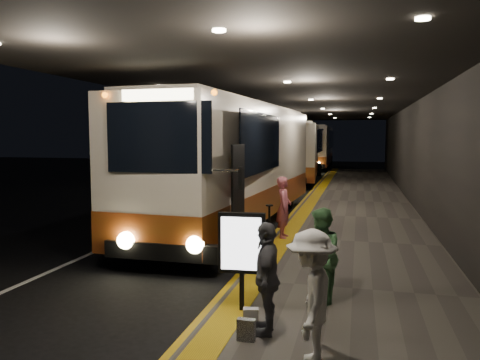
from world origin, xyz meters
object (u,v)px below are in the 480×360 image
at_px(passenger_waiting_green, 321,256).
at_px(info_sign, 242,245).
at_px(coach_second, 298,154).
at_px(coach_third, 316,149).
at_px(coach_main, 236,169).
at_px(passenger_waiting_white, 311,298).
at_px(bag_plain, 251,318).
at_px(passenger_boarding, 284,207).
at_px(bag_polka, 246,330).
at_px(stanchion_post, 269,230).
at_px(passenger_waiting_grey, 267,278).

distance_m(passenger_waiting_green, info_sign, 1.42).
bearing_deg(coach_second, coach_third, 85.80).
distance_m(coach_second, info_sign, 24.64).
bearing_deg(coach_main, passenger_waiting_white, -66.64).
bearing_deg(passenger_waiting_green, bag_plain, -46.71).
bearing_deg(coach_main, passenger_boarding, -46.03).
bearing_deg(coach_main, coach_third, 93.13).
xyz_separation_m(coach_main, coach_third, (0.09, 29.36, -0.06)).
height_order(bag_polka, stanchion_post, stanchion_post).
bearing_deg(coach_second, coach_main, -93.99).
xyz_separation_m(passenger_boarding, passenger_waiting_green, (1.42, -4.99, -0.04)).
xyz_separation_m(coach_main, bag_plain, (2.49, -8.60, -1.61)).
bearing_deg(passenger_waiting_white, passenger_waiting_grey, -141.34).
relative_size(coach_second, info_sign, 7.42).
height_order(coach_main, bag_plain, coach_main).
bearing_deg(passenger_waiting_grey, coach_third, 178.88).
xyz_separation_m(coach_third, stanchion_post, (1.86, -33.61, -1.10)).
relative_size(coach_main, coach_second, 1.06).
distance_m(passenger_waiting_white, stanchion_post, 5.50).
bearing_deg(coach_third, bag_plain, -87.38).
height_order(passenger_waiting_green, stanchion_post, passenger_waiting_green).
height_order(passenger_waiting_white, info_sign, passenger_waiting_white).
height_order(passenger_waiting_white, passenger_waiting_grey, passenger_waiting_white).
distance_m(coach_third, info_sign, 37.42).
bearing_deg(passenger_waiting_green, passenger_boarding, -175.11).
height_order(passenger_waiting_white, bag_plain, passenger_waiting_white).
relative_size(bag_plain, info_sign, 0.18).
distance_m(coach_third, passenger_waiting_green, 36.84).
xyz_separation_m(passenger_waiting_white, info_sign, (-1.28, 1.53, 0.24)).
height_order(bag_plain, stanchion_post, stanchion_post).
bearing_deg(bag_polka, passenger_waiting_white, -25.45).
height_order(passenger_boarding, info_sign, passenger_boarding).
relative_size(passenger_boarding, passenger_waiting_grey, 1.06).
bearing_deg(bag_polka, stanchion_post, 96.94).
height_order(passenger_boarding, stanchion_post, passenger_boarding).
xyz_separation_m(passenger_waiting_white, stanchion_post, (-1.53, 5.27, -0.26)).
bearing_deg(coach_third, coach_second, -91.30).
relative_size(coach_main, bag_plain, 44.76).
distance_m(passenger_waiting_green, bag_plain, 1.72).
height_order(coach_second, passenger_waiting_white, coach_second).
height_order(bag_polka, bag_plain, bag_polka).
bearing_deg(coach_second, passenger_waiting_white, -86.36).
bearing_deg(bag_polka, coach_second, 95.60).
relative_size(info_sign, stanchion_post, 1.36).
relative_size(bag_polka, info_sign, 0.19).
height_order(coach_third, passenger_waiting_grey, coach_third).
distance_m(coach_main, info_sign, 8.32).
height_order(coach_main, bag_polka, coach_main).
distance_m(passenger_boarding, passenger_waiting_green, 5.19).
distance_m(passenger_boarding, info_sign, 5.67).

